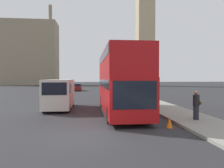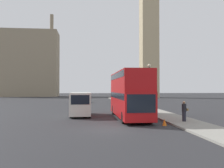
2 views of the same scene
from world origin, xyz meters
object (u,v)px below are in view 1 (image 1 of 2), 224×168
object	(u,v)px
red_double_decker_bus	(120,80)
white_van	(60,93)
street_lamp	(146,65)
parked_sedan	(77,88)
pedestrian	(196,105)

from	to	relation	value
red_double_decker_bus	white_van	world-z (taller)	red_double_decker_bus
street_lamp	parked_sedan	size ratio (longest dim) A/B	1.23
pedestrian	parked_sedan	xyz separation A→B (m)	(-8.94, 33.88, -0.32)
pedestrian	white_van	bearing A→B (deg)	143.99
red_double_decker_bus	pedestrian	xyz separation A→B (m)	(4.08, -3.90, -1.54)
parked_sedan	red_double_decker_bus	bearing A→B (deg)	-80.79
white_van	parked_sedan	xyz separation A→B (m)	(-0.02, 27.39, -0.67)
red_double_decker_bus	parked_sedan	xyz separation A→B (m)	(-4.86, 29.98, -1.85)
red_double_decker_bus	parked_sedan	distance (m)	30.43
pedestrian	street_lamp	bearing A→B (deg)	98.98
pedestrian	street_lamp	size ratio (longest dim) A/B	0.30
pedestrian	street_lamp	distance (m)	7.97
white_van	pedestrian	world-z (taller)	white_van
white_van	pedestrian	size ratio (longest dim) A/B	3.38
pedestrian	parked_sedan	distance (m)	35.04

